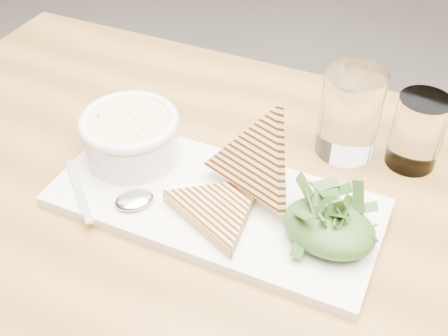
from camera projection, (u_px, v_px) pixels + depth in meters
The scene contains 14 objects.
table_top at pixel (271, 291), 0.63m from camera, with size 1.28×0.85×0.04m, color olive.
table_leg_bl at pixel (121, 166), 1.35m from camera, with size 0.06×0.06×0.70m, color olive.
platter at pixel (215, 203), 0.70m from camera, with size 0.41×0.18×0.01m, color silver.
soup_bowl at pixel (132, 141), 0.74m from camera, with size 0.12×0.12×0.05m, color silver.
soup at pixel (129, 123), 0.72m from camera, with size 0.10×0.10×0.01m, color beige.
bowl_rim at pixel (129, 121), 0.72m from camera, with size 0.13×0.13×0.01m, color silver.
sandwich_flat at pixel (218, 210), 0.66m from camera, with size 0.14×0.14×0.02m, color tan, non-canonical shape.
sandwich_lean at pixel (255, 161), 0.67m from camera, with size 0.14×0.14×0.08m, color tan, non-canonical shape.
salad_base at pixel (329, 228), 0.63m from camera, with size 0.11×0.08×0.04m, color black.
arugula_pile at pixel (330, 224), 0.62m from camera, with size 0.11×0.10×0.05m, color #426B29, non-canonical shape.
spoon_bowl at pixel (134, 200), 0.68m from camera, with size 0.04×0.05×0.01m, color silver.
spoon_handle at pixel (79, 190), 0.70m from camera, with size 0.12×0.01×0.00m, color silver.
glass_near at pixel (350, 114), 0.75m from camera, with size 0.08×0.08×0.12m, color white.
glass_far at pixel (417, 132), 0.73m from camera, with size 0.07×0.07×0.10m, color white.
Camera 1 is at (0.25, -0.47, 1.24)m, focal length 45.00 mm.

